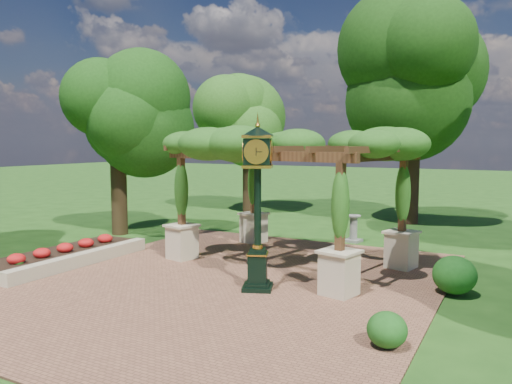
% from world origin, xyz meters
% --- Properties ---
extents(ground, '(120.00, 120.00, 0.00)m').
position_xyz_m(ground, '(0.00, 0.00, 0.00)').
color(ground, '#1E4714').
rests_on(ground, ground).
extents(brick_plaza, '(10.00, 12.00, 0.04)m').
position_xyz_m(brick_plaza, '(0.00, 1.00, 0.02)').
color(brick_plaza, brown).
rests_on(brick_plaza, ground).
extents(border_wall, '(0.35, 5.00, 0.40)m').
position_xyz_m(border_wall, '(-4.60, 0.50, 0.20)').
color(border_wall, '#C6B793').
rests_on(border_wall, ground).
extents(flower_bed, '(1.50, 5.00, 0.36)m').
position_xyz_m(flower_bed, '(-5.50, 0.50, 0.18)').
color(flower_bed, red).
rests_on(flower_bed, ground).
extents(pedestal_clock, '(1.02, 1.02, 3.98)m').
position_xyz_m(pedestal_clock, '(0.95, 0.80, 2.39)').
color(pedestal_clock, black).
rests_on(pedestal_clock, brick_plaza).
extents(pergola, '(7.12, 5.31, 4.03)m').
position_xyz_m(pergola, '(0.49, 3.54, 3.30)').
color(pergola, beige).
rests_on(pergola, brick_plaza).
extents(sundial, '(0.60, 0.60, 0.97)m').
position_xyz_m(sundial, '(1.21, 7.67, 0.43)').
color(sundial, gray).
rests_on(sundial, ground).
extents(shrub_front, '(0.84, 0.84, 0.63)m').
position_xyz_m(shrub_front, '(4.52, -1.17, 0.35)').
color(shrub_front, '#1A4F16').
rests_on(shrub_front, brick_plaza).
extents(shrub_mid, '(1.24, 1.24, 0.90)m').
position_xyz_m(shrub_mid, '(5.17, 2.64, 0.49)').
color(shrub_mid, '#1A5217').
rests_on(shrub_mid, brick_plaza).
extents(shrub_back, '(0.84, 0.84, 0.68)m').
position_xyz_m(shrub_back, '(3.33, 6.17, 0.38)').
color(shrub_back, '#2B5B1A').
rests_on(shrub_back, brick_plaza).
extents(tree_west_near, '(3.55, 3.55, 7.36)m').
position_xyz_m(tree_west_near, '(-7.26, 4.85, 5.04)').
color(tree_west_near, '#372716').
rests_on(tree_west_near, ground).
extents(tree_west_far, '(4.15, 4.15, 6.77)m').
position_xyz_m(tree_west_far, '(-5.78, 12.52, 4.65)').
color(tree_west_far, '#312013').
rests_on(tree_west_far, ground).
extents(tree_north, '(4.96, 4.96, 9.05)m').
position_xyz_m(tree_north, '(2.13, 12.84, 6.21)').
color(tree_north, '#382116').
rests_on(tree_north, ground).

